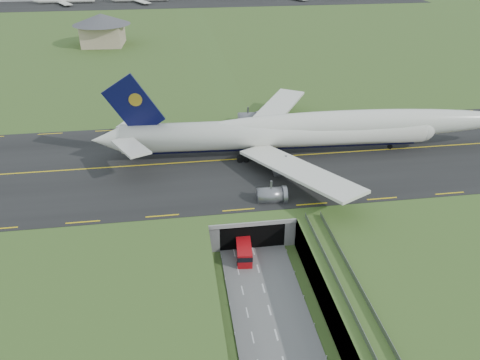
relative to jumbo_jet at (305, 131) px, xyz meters
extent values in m
plane|color=#435C25|center=(-16.48, -34.21, -11.50)|extent=(900.00, 900.00, 0.00)
cube|color=gray|center=(-16.48, -34.21, -8.50)|extent=(800.00, 800.00, 6.00)
cube|color=slate|center=(-16.48, -41.71, -11.40)|extent=(12.00, 75.00, 0.20)
cube|color=black|center=(-16.48, -1.21, -5.41)|extent=(800.00, 44.00, 0.18)
cube|color=gray|center=(-16.48, -15.21, -6.00)|extent=(16.00, 22.00, 1.00)
cube|color=gray|center=(-23.48, -15.21, -8.50)|extent=(2.00, 22.00, 6.00)
cube|color=gray|center=(-9.48, -15.21, -8.50)|extent=(2.00, 22.00, 6.00)
cube|color=black|center=(-16.48, -20.21, -9.00)|extent=(12.00, 12.00, 5.00)
cube|color=#A8A8A3|center=(-16.48, -26.26, -5.90)|extent=(17.00, 0.50, 0.80)
cube|color=#A8A8A3|center=(-5.48, -52.71, -5.70)|extent=(3.00, 53.00, 0.50)
cube|color=gray|center=(-6.88, -52.71, -4.95)|extent=(0.06, 53.00, 1.00)
cube|color=gray|center=(-4.08, -52.71, -4.95)|extent=(0.06, 53.00, 1.00)
cylinder|color=#A8A8A3|center=(-5.48, -50.21, -8.70)|extent=(0.90, 0.90, 5.60)
cylinder|color=#A8A8A3|center=(-5.48, -38.21, -8.70)|extent=(0.90, 0.90, 5.60)
cylinder|color=white|center=(-6.84, 0.34, -0.29)|extent=(68.55, 9.82, 6.43)
sphere|color=white|center=(27.27, -1.36, -0.29)|extent=(6.61, 6.61, 6.30)
cone|color=white|center=(-43.97, 2.19, -0.29)|extent=(7.33, 6.45, 6.11)
ellipsoid|color=white|center=(11.58, -0.58, 1.15)|extent=(74.48, 9.60, 6.75)
ellipsoid|color=black|center=(26.27, -1.31, 0.51)|extent=(4.63, 3.03, 2.25)
cylinder|color=black|center=(-6.84, 0.34, -2.80)|extent=(64.95, 5.92, 2.70)
cube|color=white|center=(-4.04, 16.29, -1.30)|extent=(22.24, 29.11, 2.70)
cube|color=white|center=(-37.57, 9.41, 1.21)|extent=(9.55, 11.81, 1.03)
cube|color=white|center=(-5.63, -15.81, -1.30)|extent=(20.00, 30.00, 2.70)
cube|color=white|center=(-38.32, -5.64, 1.21)|extent=(8.79, 11.93, 1.03)
cube|color=black|center=(-37.44, 1.86, 7.24)|extent=(12.79, 1.24, 14.22)
cylinder|color=gold|center=(-36.94, 1.84, 8.75)|extent=(2.84, 0.84, 2.81)
cylinder|color=slate|center=(-5.64, 9.84, -4.41)|extent=(5.38, 3.57, 3.32)
cylinder|color=slate|center=(-9.86, 20.61, -4.41)|extent=(5.38, 3.57, 3.32)
cylinder|color=slate|center=(-6.59, -9.23, -4.41)|extent=(5.38, 3.57, 3.32)
cylinder|color=slate|center=(-11.85, -19.53, -4.41)|extent=(5.38, 3.57, 3.32)
cylinder|color=black|center=(20.45, -1.02, -4.76)|extent=(1.13, 0.56, 1.11)
cube|color=black|center=(-11.36, 0.57, -4.61)|extent=(6.37, 7.32, 1.41)
cube|color=#AC0B11|center=(-18.43, -28.52, -9.90)|extent=(3.21, 7.17, 2.78)
cube|color=black|center=(-18.43, -28.52, -9.35)|extent=(3.27, 7.26, 0.93)
cube|color=black|center=(-18.43, -28.52, -11.07)|extent=(2.98, 6.69, 0.46)
cylinder|color=black|center=(-19.84, -30.73, -10.99)|extent=(0.40, 0.86, 0.84)
cylinder|color=black|center=(-19.42, -26.10, -10.99)|extent=(0.40, 0.86, 0.84)
cylinder|color=black|center=(-17.43, -30.94, -10.99)|extent=(0.40, 0.86, 0.84)
cylinder|color=black|center=(-17.02, -26.32, -10.99)|extent=(0.40, 0.86, 0.84)
cube|color=tan|center=(-57.35, 117.54, -1.11)|extent=(17.42, 17.42, 8.77)
cone|color=#4C4C51|center=(-57.35, 117.54, 5.47)|extent=(25.55, 25.55, 4.39)
cube|color=black|center=(-16.48, 235.79, -5.36)|extent=(320.00, 50.00, 0.08)
cylinder|color=white|center=(-94.68, 240.79, -3.32)|extent=(34.00, 3.20, 3.20)
camera|label=1|loc=(-28.73, -94.60, 41.48)|focal=35.00mm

